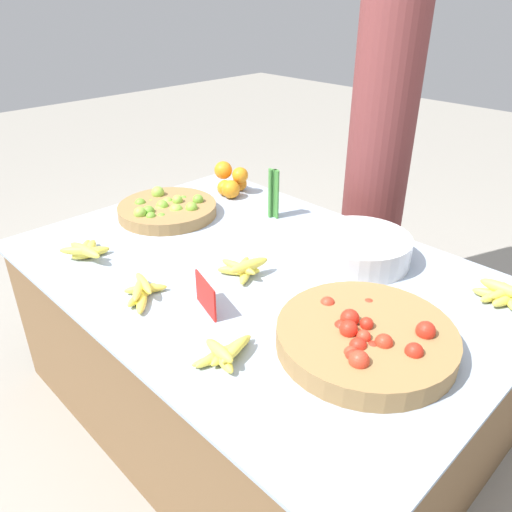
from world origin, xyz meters
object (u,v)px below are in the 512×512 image
metal_bowl (360,248)px  price_sign (206,295)px  tomato_basket (365,338)px  vendor_person (379,150)px  lime_bowl (167,209)px

metal_bowl → price_sign: bearing=-103.5°
tomato_basket → vendor_person: size_ratio=0.27×
vendor_person → tomato_basket: bearing=-57.5°
lime_bowl → metal_bowl: metal_bowl is taller
price_sign → tomato_basket: bearing=40.8°
lime_bowl → tomato_basket: bearing=-7.1°
lime_bowl → vendor_person: (0.45, 0.86, 0.17)m
lime_bowl → vendor_person: bearing=62.5°
lime_bowl → metal_bowl: 0.83m
metal_bowl → vendor_person: 0.71m
lime_bowl → price_sign: 0.73m
lime_bowl → tomato_basket: size_ratio=0.86×
price_sign → metal_bowl: bearing=93.4°
price_sign → vendor_person: vendor_person is taller
lime_bowl → price_sign: size_ratio=2.98×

